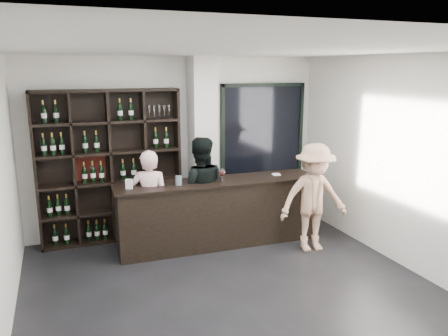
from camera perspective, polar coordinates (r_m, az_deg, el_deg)
name	(u,v)px	position (r m, az deg, el deg)	size (l,w,h in m)	color
floor	(242,303)	(5.41, 2.37, -17.17)	(5.00, 5.50, 0.01)	black
wine_shelf	(110,167)	(7.06, -14.62, 0.16)	(2.20, 0.35, 2.40)	black
structural_column	(203,146)	(7.23, -2.76, 2.88)	(0.40, 0.40, 2.90)	silver
glass_panel	(263,143)	(7.89, 5.05, 3.32)	(1.60, 0.08, 2.10)	black
tasting_counter	(218,213)	(6.80, -0.75, -5.85)	(3.15, 0.66, 1.04)	black
taster_pink	(150,202)	(6.54, -9.62, -4.39)	(0.57, 0.37, 1.56)	beige
taster_black	(200,191)	(6.76, -3.15, -3.06)	(0.82, 0.64, 1.70)	black
customer	(314,198)	(6.65, 11.64, -3.83)	(1.06, 0.61, 1.64)	tan
wine_glass	(222,174)	(6.56, -0.23, -0.85)	(0.09, 0.09, 0.22)	white
spit_cup	(179,180)	(6.42, -5.95, -1.62)	(0.10, 0.10, 0.13)	#9CB1C1
napkin_stack	(276,174)	(7.04, 6.84, -0.84)	(0.11, 0.11, 0.02)	white
card_stand	(129,184)	(6.32, -12.30, -2.07)	(0.09, 0.05, 0.14)	white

